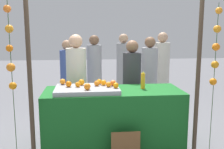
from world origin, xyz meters
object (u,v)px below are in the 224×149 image
(chalkboard_sign, at_px, (126,149))
(vendor_left, at_px, (77,88))
(orange_1, at_px, (113,83))
(vendor_right, at_px, (132,89))
(orange_0, at_px, (87,87))
(stall_counter, at_px, (113,119))
(juice_bottle, at_px, (143,81))

(chalkboard_sign, bearing_deg, vendor_left, 118.34)
(chalkboard_sign, distance_m, vendor_left, 1.46)
(orange_1, relative_size, vendor_right, 0.05)
(orange_1, xyz_separation_m, vendor_right, (0.40, 0.71, -0.25))
(orange_0, bearing_deg, vendor_left, 100.97)
(chalkboard_sign, distance_m, vendor_right, 1.37)
(chalkboard_sign, bearing_deg, stall_counter, 101.06)
(vendor_left, bearing_deg, stall_counter, -50.92)
(stall_counter, height_order, vendor_left, vendor_left)
(orange_0, height_order, orange_1, orange_0)
(orange_0, distance_m, chalkboard_sign, 0.95)
(orange_1, height_order, juice_bottle, juice_bottle)
(orange_0, bearing_deg, stall_counter, 29.83)
(chalkboard_sign, relative_size, vendor_right, 0.30)
(vendor_right, bearing_deg, stall_counter, -119.51)
(chalkboard_sign, xyz_separation_m, vendor_left, (-0.64, 1.19, 0.55))
(juice_bottle, bearing_deg, chalkboard_sign, -120.60)
(juice_bottle, distance_m, vendor_left, 1.18)
(orange_0, xyz_separation_m, juice_bottle, (0.81, 0.26, 0.01))
(orange_1, bearing_deg, vendor_left, 129.13)
(orange_0, relative_size, juice_bottle, 0.37)
(juice_bottle, relative_size, vendor_left, 0.15)
(juice_bottle, xyz_separation_m, vendor_right, (-0.04, 0.66, -0.26))
(vendor_right, bearing_deg, juice_bottle, -86.42)
(orange_1, distance_m, vendor_left, 0.87)
(juice_bottle, bearing_deg, orange_0, -162.16)
(stall_counter, relative_size, vendor_right, 1.26)
(stall_counter, distance_m, chalkboard_sign, 0.58)
(chalkboard_sign, xyz_separation_m, vendor_right, (0.30, 1.24, 0.50))
(orange_1, relative_size, chalkboard_sign, 0.18)
(stall_counter, relative_size, orange_0, 21.85)
(stall_counter, xyz_separation_m, vendor_right, (0.40, 0.71, 0.29))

